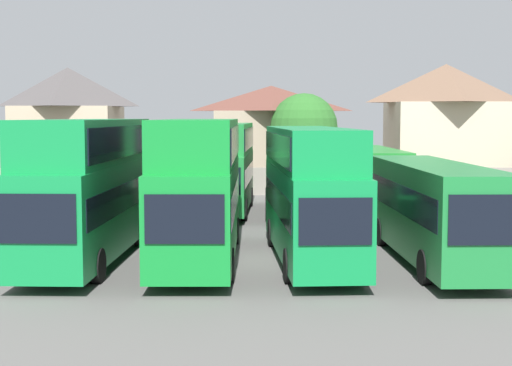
% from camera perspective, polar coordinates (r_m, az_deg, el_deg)
% --- Properties ---
extents(ground, '(140.00, 140.00, 0.00)m').
position_cam_1_polar(ground, '(45.59, -0.03, -1.56)').
color(ground, '#605E5B').
extents(depot_boundary_wall, '(56.00, 0.50, 1.80)m').
position_cam_1_polar(depot_boundary_wall, '(50.80, -0.04, 0.13)').
color(depot_boundary_wall, gray).
rests_on(depot_boundary_wall, ground).
extents(bus_1, '(2.93, 11.36, 5.10)m').
position_cam_1_polar(bus_1, '(27.94, -12.50, 0.07)').
color(bus_1, '#138940').
rests_on(bus_1, ground).
extents(bus_2, '(2.70, 11.61, 5.10)m').
position_cam_1_polar(bus_2, '(27.51, -4.34, 0.10)').
color(bus_2, '#13882F').
rests_on(bus_2, ground).
extents(bus_3, '(3.03, 11.18, 4.80)m').
position_cam_1_polar(bus_3, '(27.30, 3.98, -0.27)').
color(bus_3, '#118940').
rests_on(bus_3, ground).
extents(bus_4, '(2.83, 11.76, 3.54)m').
position_cam_1_polar(bus_4, '(27.88, 13.01, -1.71)').
color(bus_4, '#1C7B36').
rests_on(bus_4, ground).
extents(bus_5, '(2.81, 10.57, 4.93)m').
position_cam_1_polar(bus_5, '(41.26, -9.03, 1.56)').
color(bus_5, '#198731').
rests_on(bus_5, ground).
extents(bus_6, '(2.83, 10.14, 4.83)m').
position_cam_1_polar(bus_6, '(41.16, -2.30, 1.53)').
color(bus_6, '#22863B').
rests_on(bus_6, ground).
extents(bus_7, '(2.61, 10.14, 3.31)m').
position_cam_1_polar(bus_7, '(40.98, 2.38, 0.35)').
color(bus_7, '#108C34').
rests_on(bus_7, ground).
extents(bus_8, '(2.64, 10.26, 3.51)m').
position_cam_1_polar(bus_8, '(40.93, 8.53, 0.44)').
color(bus_8, '#23892E').
rests_on(bus_8, ground).
extents(house_terrace_left, '(7.73, 7.34, 8.92)m').
position_cam_1_polar(house_terrace_left, '(60.32, -13.91, 4.24)').
color(house_terrace_left, '#C6B293').
rests_on(house_terrace_left, ground).
extents(house_terrace_centre, '(8.64, 6.54, 7.48)m').
position_cam_1_polar(house_terrace_centre, '(57.03, 1.05, 3.59)').
color(house_terrace_centre, tan).
rests_on(house_terrace_centre, ground).
extents(house_terrace_right, '(8.53, 7.69, 9.11)m').
position_cam_1_polar(house_terrace_right, '(59.26, 13.85, 4.31)').
color(house_terrace_right, beige).
rests_on(house_terrace_right, ground).
extents(tree_behind_wall, '(4.68, 4.68, 6.81)m').
position_cam_1_polar(tree_behind_wall, '(53.22, 3.51, 4.18)').
color(tree_behind_wall, brown).
rests_on(tree_behind_wall, ground).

